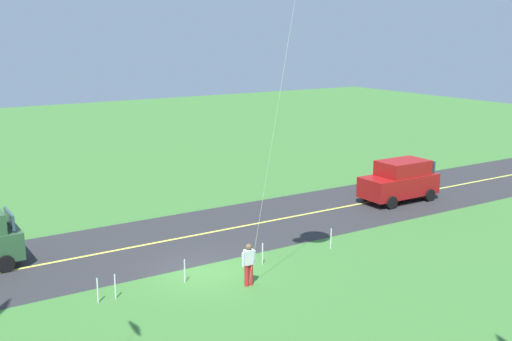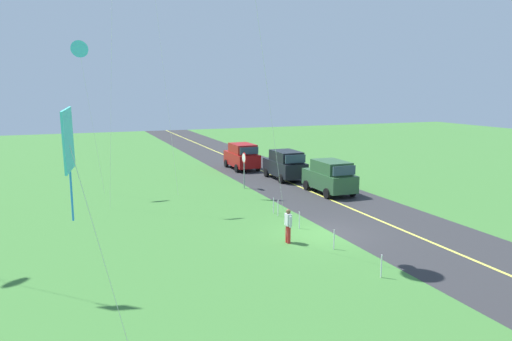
% 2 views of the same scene
% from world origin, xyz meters
% --- Properties ---
extents(ground_plane, '(120.00, 120.00, 0.10)m').
position_xyz_m(ground_plane, '(0.00, 0.00, -0.05)').
color(ground_plane, '#3D7533').
extents(asphalt_road, '(120.00, 7.00, 0.00)m').
position_xyz_m(asphalt_road, '(0.00, -4.00, 0.00)').
color(asphalt_road, '#2D2D30').
rests_on(asphalt_road, ground).
extents(road_centre_stripe, '(120.00, 0.16, 0.00)m').
position_xyz_m(road_centre_stripe, '(0.00, -4.00, 0.01)').
color(road_centre_stripe, '#E5E04C').
rests_on(road_centre_stripe, asphalt_road).
extents(car_parked_west_far, '(4.40, 2.12, 2.24)m').
position_xyz_m(car_parked_west_far, '(-13.84, -3.35, 1.15)').
color(car_parked_west_far, maroon).
rests_on(car_parked_west_far, ground).
extents(person_adult_near, '(0.58, 0.22, 1.60)m').
position_xyz_m(person_adult_near, '(-0.70, 2.20, 0.86)').
color(person_adult_near, red).
rests_on(person_adult_near, ground).
extents(fence_post_0, '(0.05, 0.05, 0.90)m').
position_xyz_m(fence_post_0, '(-5.77, 0.70, 0.45)').
color(fence_post_0, silver).
rests_on(fence_post_0, ground).
extents(fence_post_1, '(0.05, 0.05, 0.90)m').
position_xyz_m(fence_post_1, '(-2.28, 0.70, 0.45)').
color(fence_post_1, silver).
rests_on(fence_post_1, ground).
extents(fence_post_2, '(0.05, 0.05, 0.90)m').
position_xyz_m(fence_post_2, '(1.15, 0.70, 0.45)').
color(fence_post_2, silver).
rests_on(fence_post_2, ground).
extents(fence_post_3, '(0.05, 0.05, 0.90)m').
position_xyz_m(fence_post_3, '(3.82, 0.70, 0.45)').
color(fence_post_3, silver).
rests_on(fence_post_3, ground).
extents(fence_post_4, '(0.05, 0.05, 0.90)m').
position_xyz_m(fence_post_4, '(4.44, 0.70, 0.45)').
color(fence_post_4, silver).
rests_on(fence_post_4, ground).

